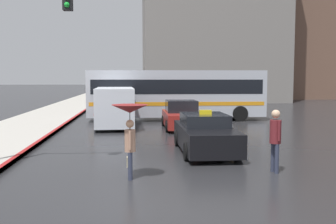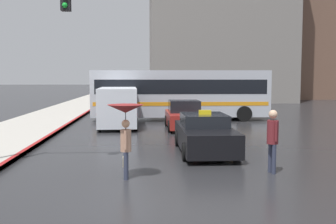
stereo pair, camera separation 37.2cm
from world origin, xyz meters
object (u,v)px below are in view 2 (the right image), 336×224
object	(u,v)px
taxi	(205,134)
ambulance_van	(118,105)
pedestrian_with_umbrella	(126,120)
pedestrian_man	(273,135)
traffic_light	(13,35)
sedan_red	(184,116)
city_bus	(180,93)

from	to	relation	value
taxi	ambulance_van	world-z (taller)	ambulance_van
taxi	pedestrian_with_umbrella	world-z (taller)	pedestrian_with_umbrella
pedestrian_man	traffic_light	size ratio (longest dim) A/B	0.31
sedan_red	pedestrian_man	size ratio (longest dim) A/B	2.26
pedestrian_with_umbrella	ambulance_van	bearing A→B (deg)	4.71
sedan_red	pedestrian_with_umbrella	size ratio (longest dim) A/B	2.04
pedestrian_man	traffic_light	world-z (taller)	traffic_light
city_bus	pedestrian_with_umbrella	bearing A→B (deg)	-9.95
sedan_red	taxi	bearing A→B (deg)	90.34
city_bus	ambulance_van	bearing A→B (deg)	-48.00
ambulance_van	traffic_light	bearing A→B (deg)	73.71
city_bus	pedestrian_with_umbrella	xyz separation A→B (m)	(-2.86, -14.77, -0.17)
taxi	ambulance_van	bearing A→B (deg)	-65.37
taxi	traffic_light	bearing A→B (deg)	17.23
taxi	pedestrian_man	xyz separation A→B (m)	(1.43, -3.25, 0.43)
ambulance_van	pedestrian_man	distance (m)	12.21
ambulance_van	pedestrian_man	bearing A→B (deg)	112.45
sedan_red	traffic_light	size ratio (longest dim) A/B	0.70
ambulance_van	pedestrian_with_umbrella	size ratio (longest dim) A/B	2.67
city_bus	taxi	bearing A→B (deg)	0.19
pedestrian_with_umbrella	traffic_light	xyz separation A→B (m)	(-3.41, 1.72, 2.40)
traffic_light	taxi	bearing A→B (deg)	17.23
ambulance_van	city_bus	distance (m)	5.03
ambulance_van	city_bus	size ratio (longest dim) A/B	0.48
taxi	pedestrian_with_umbrella	distance (m)	4.61
pedestrian_with_umbrella	pedestrian_man	xyz separation A→B (m)	(4.13, 0.37, -0.50)
ambulance_van	taxi	bearing A→B (deg)	112.70
traffic_light	sedan_red	bearing A→B (deg)	54.64
taxi	traffic_light	size ratio (longest dim) A/B	0.78
city_bus	traffic_light	world-z (taller)	traffic_light
city_bus	pedestrian_with_umbrella	size ratio (longest dim) A/B	5.60
pedestrian_man	sedan_red	bearing A→B (deg)	179.24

